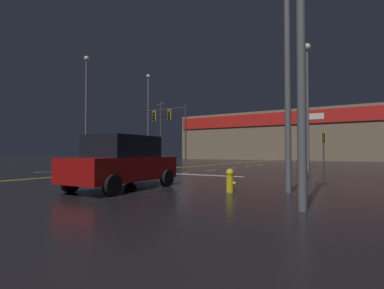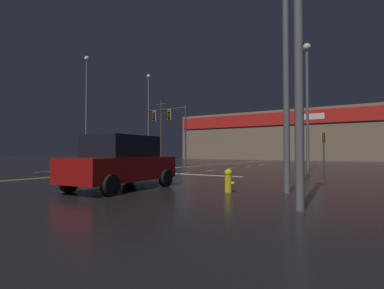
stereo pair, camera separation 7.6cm
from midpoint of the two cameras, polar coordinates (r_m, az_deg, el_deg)
ground_plane at (r=25.15m, az=-3.01°, el=-4.43°), size 200.00×200.00×0.00m
road_markings at (r=23.95m, az=-2.93°, el=-4.57°), size 12.72×60.00×0.01m
traffic_signal_median at (r=28.36m, az=-4.32°, el=4.60°), size 4.62×0.36×5.63m
traffic_signal_corner_northwest at (r=37.88m, az=-7.46°, el=0.16°), size 0.42×0.36×3.23m
traffic_signal_corner_northeast at (r=30.49m, az=23.89°, el=0.59°), size 0.42×0.36×3.18m
streetlight_near_left at (r=23.14m, az=21.17°, el=9.90°), size 0.56×0.56×9.07m
streetlight_near_right at (r=35.10m, az=-19.40°, el=8.53°), size 0.56×0.56×11.87m
streetlight_far_left at (r=42.67m, az=-8.24°, el=6.96°), size 0.56×0.56×12.24m
streetlight_far_right at (r=11.25m, az=17.58°, el=24.79°), size 0.56×0.56×9.88m
fire_hydrant at (r=9.81m, az=7.19°, el=-6.72°), size 0.35×0.26×0.76m
parked_car at (r=10.84m, az=-13.11°, el=-3.29°), size 2.21×4.39×1.88m
building_backdrop at (r=55.03m, az=16.70°, el=1.48°), size 35.22×10.23×8.11m
utility_pole_row at (r=48.81m, az=14.39°, el=3.79°), size 45.82×0.26×11.34m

